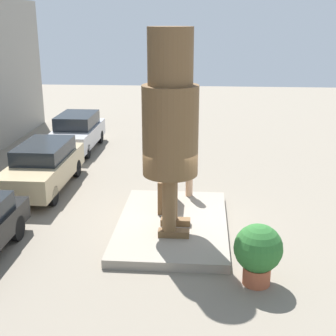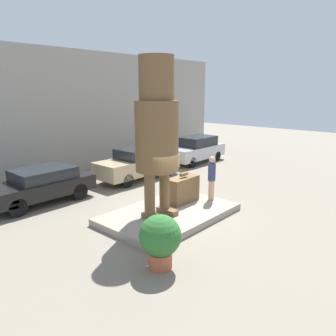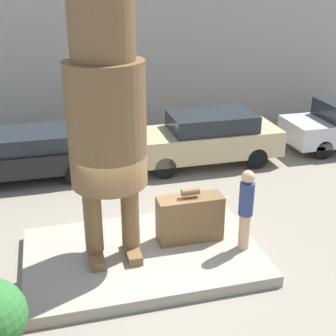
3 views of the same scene
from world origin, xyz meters
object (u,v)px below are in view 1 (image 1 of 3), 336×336
Objects in this scene: statue_figure at (170,118)px; tourist at (189,167)px; parked_car_silver at (77,132)px; planter_pot at (258,251)px; giant_suitcase at (168,191)px; parked_car_tan at (44,166)px.

tourist is (2.71, -0.43, -2.19)m from statue_figure.
statue_figure reaches higher than tourist.
parked_car_silver is (8.86, 4.98, -2.56)m from statue_figure.
statue_figure is 4.01m from planter_pot.
statue_figure is 3.03× the size of tourist.
tourist reaches higher than parked_car_silver.
giant_suitcase is at bearing 148.07° from tourist.
tourist is at bearing -31.93° from giant_suitcase.
planter_pot is at bearing -148.76° from giant_suitcase.
parked_car_silver reaches higher than giant_suitcase.
giant_suitcase is at bearing 6.57° from statue_figure.
tourist is at bearing 41.29° from parked_car_silver.
parked_car_tan is (1.93, 4.58, 0.10)m from giant_suitcase.
tourist is 0.38× the size of parked_car_tan.
giant_suitcase is 4.53m from planter_pot.
statue_figure is 3.51m from tourist.
statue_figure is 6.53m from parked_car_tan.
parked_car_silver is 13.13m from planter_pot.
parked_car_tan is 5.23m from parked_car_silver.
statue_figure is at bearing -173.43° from giant_suitcase.
parked_car_tan is 9.04m from planter_pot.
planter_pot is (-2.17, -2.15, -2.59)m from statue_figure.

